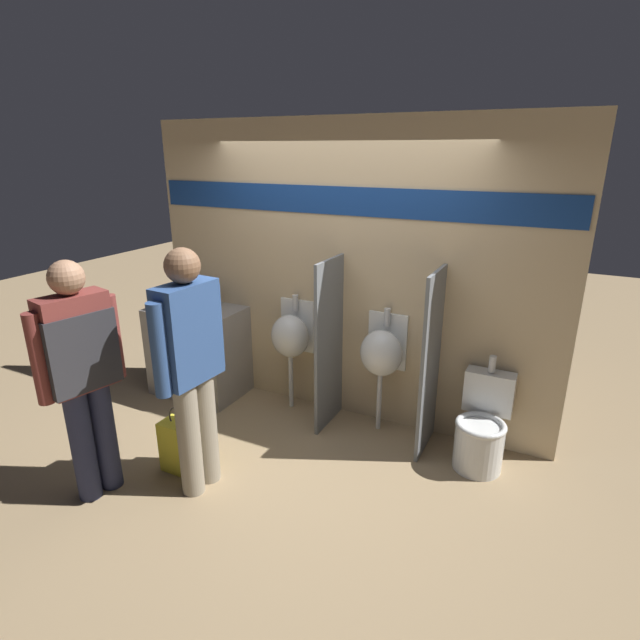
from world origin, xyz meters
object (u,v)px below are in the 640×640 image
toilet (481,430)px  person_in_vest (81,366)px  cell_phone (209,315)px  urinal_far (382,353)px  person_with_lanyard (191,363)px  shopping_bag (183,447)px  sink_basin (203,301)px  urinal_near_counter (291,336)px

toilet → person_in_vest: (-2.47, -1.64, 0.72)m
cell_phone → urinal_far: size_ratio=0.12×
urinal_far → person_with_lanyard: person_with_lanyard is taller
shopping_bag → person_in_vest: bearing=-129.4°
urinal_far → toilet: 1.03m
person_in_vest → shopping_bag: bearing=-27.1°
person_with_lanyard → urinal_far: bearing=-29.8°
cell_phone → toilet: cell_phone is taller
person_in_vest → sink_basin: bearing=23.5°
toilet → shopping_bag: bearing=-150.8°
urinal_far → person_in_vest: 2.38m
urinal_near_counter → person_with_lanyard: bearing=-90.0°
urinal_near_counter → person_in_vest: bearing=-109.4°
sink_basin → urinal_far: bearing=2.8°
shopping_bag → toilet: bearing=29.2°
urinal_near_counter → toilet: (1.84, -0.15, -0.44)m
urinal_far → urinal_near_counter: bearing=180.0°
sink_basin → urinal_far: sink_basin is taller
shopping_bag → cell_phone: bearing=115.9°
toilet → person_in_vest: person_in_vest is taller
person_with_lanyard → person_in_vest: bearing=125.8°
sink_basin → urinal_far: size_ratio=0.32×
toilet → person_with_lanyard: 2.33m
sink_basin → person_in_vest: size_ratio=0.20×
urinal_far → person_with_lanyard: size_ratio=0.61×
cell_phone → urinal_far: urinal_far is taller
toilet → sink_basin: bearing=178.9°
person_with_lanyard → shopping_bag: bearing=75.6°
toilet → person_with_lanyard: size_ratio=0.48×
cell_phone → person_with_lanyard: bearing=-56.2°
urinal_near_counter → urinal_far: same height
sink_basin → shopping_bag: 1.61m
person_in_vest → cell_phone: bearing=16.6°
person_in_vest → person_with_lanyard: (0.63, 0.39, -0.01)m
cell_phone → shopping_bag: cell_phone is taller
urinal_far → cell_phone: bearing=-170.5°
sink_basin → cell_phone: sink_basin is taller
urinal_far → person_with_lanyard: bearing=-123.5°
sink_basin → cell_phone: size_ratio=2.55×
urinal_near_counter → shopping_bag: bearing=-100.4°
urinal_near_counter → person_with_lanyard: size_ratio=0.61×
urinal_far → toilet: size_ratio=1.28×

